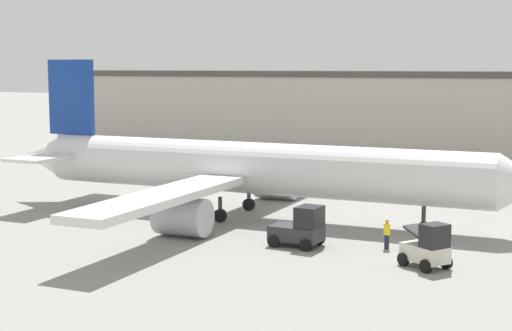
{
  "coord_description": "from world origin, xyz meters",
  "views": [
    {
      "loc": [
        21.76,
        -49.67,
        10.66
      ],
      "look_at": [
        0.0,
        0.0,
        3.72
      ],
      "focal_mm": 55.0,
      "sensor_mm": 36.0,
      "label": 1
    }
  ],
  "objects_px": {
    "ground_crew_worker": "(387,233)",
    "belt_loader_truck": "(428,248)",
    "airplane": "(243,169)",
    "baggage_tug": "(301,228)"
  },
  "relations": [
    {
      "from": "ground_crew_worker",
      "to": "belt_loader_truck",
      "type": "height_order",
      "value": "belt_loader_truck"
    },
    {
      "from": "airplane",
      "to": "ground_crew_worker",
      "type": "distance_m",
      "value": 13.23
    },
    {
      "from": "ground_crew_worker",
      "to": "belt_loader_truck",
      "type": "distance_m",
      "value": 4.58
    },
    {
      "from": "ground_crew_worker",
      "to": "belt_loader_truck",
      "type": "relative_size",
      "value": 0.6
    },
    {
      "from": "ground_crew_worker",
      "to": "belt_loader_truck",
      "type": "xyz_separation_m",
      "value": [
        3.05,
        -3.42,
        0.17
      ]
    },
    {
      "from": "ground_crew_worker",
      "to": "airplane",
      "type": "bearing_deg",
      "value": -169.33
    },
    {
      "from": "airplane",
      "to": "belt_loader_truck",
      "type": "relative_size",
      "value": 13.38
    },
    {
      "from": "airplane",
      "to": "belt_loader_truck",
      "type": "height_order",
      "value": "airplane"
    },
    {
      "from": "belt_loader_truck",
      "to": "airplane",
      "type": "bearing_deg",
      "value": -176.99
    },
    {
      "from": "airplane",
      "to": "baggage_tug",
      "type": "distance_m",
      "value": 10.11
    }
  ]
}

